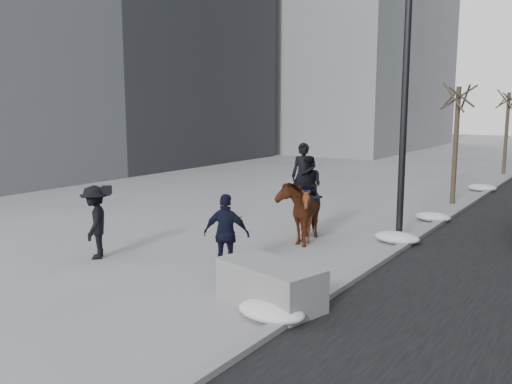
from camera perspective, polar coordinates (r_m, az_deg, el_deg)
The scene contains 11 objects.
ground at distance 12.79m, azimuth -3.02°, elevation -7.37°, with size 120.00×120.00×0.00m, color gray.
curb at distance 20.59m, azimuth 21.06°, elevation -1.45°, with size 0.25×90.00×0.12m, color gray.
planter at distance 10.02m, azimuth 1.52°, elevation -9.72°, with size 1.98×0.99×0.79m, color gray.
tree_near at distance 21.18m, azimuth 20.30°, elevation 5.21°, with size 1.20×1.20×4.76m, color #392D21, non-canonical shape.
tree_far at distance 31.44m, azimuth 24.88°, elevation 6.03°, with size 1.20×1.20×4.73m, color #352C1F, non-canonical shape.
mounted_left at distance 14.59m, azimuth 4.74°, elevation -1.34°, with size 1.48×2.23×2.64m.
mounted_right at distance 14.58m, azimuth 5.35°, elevation -1.60°, with size 1.48×1.60×2.29m.
feeder at distance 11.74m, azimuth -3.12°, elevation -4.45°, with size 1.11×1.01×1.75m.
camera_crew at distance 13.45m, azimuth -16.57°, elevation -3.02°, with size 1.23×1.29×1.75m.
lamppost at distance 15.13m, azimuth 15.80°, elevation 13.98°, with size 0.25×2.00×9.09m.
snow_piles at distance 16.26m, azimuth 16.37°, elevation -3.58°, with size 1.25×17.51×0.32m.
Camera 1 is at (7.38, -9.79, 3.65)m, focal length 38.00 mm.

